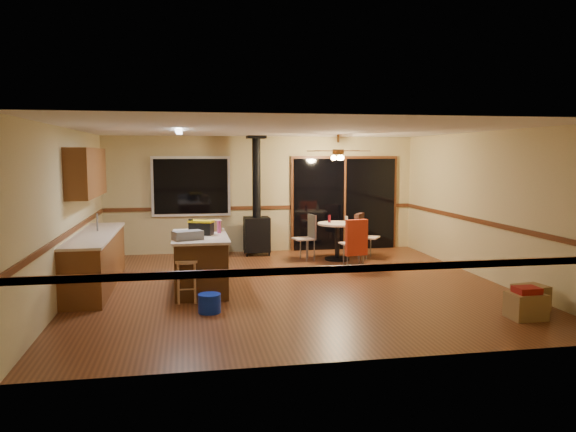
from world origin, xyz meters
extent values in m
plane|color=brown|center=(0.00, 0.00, 0.00)|extent=(7.00, 7.00, 0.00)
plane|color=silver|center=(0.00, 0.00, 2.60)|extent=(7.00, 7.00, 0.00)
plane|color=tan|center=(0.00, 3.50, 1.30)|extent=(7.00, 0.00, 7.00)
plane|color=tan|center=(0.00, -3.50, 1.30)|extent=(7.00, 0.00, 7.00)
plane|color=tan|center=(-3.50, 0.00, 1.30)|extent=(0.00, 7.00, 7.00)
plane|color=tan|center=(3.50, 0.00, 1.30)|extent=(0.00, 7.00, 7.00)
cube|color=black|center=(-1.60, 3.45, 1.50)|extent=(1.72, 0.10, 1.32)
cube|color=black|center=(1.90, 3.45, 1.05)|extent=(2.52, 0.10, 2.10)
cube|color=brown|center=(-3.20, 0.50, 0.43)|extent=(0.60, 3.00, 0.86)
cube|color=beige|center=(-3.20, 0.50, 0.88)|extent=(0.64, 3.04, 0.04)
cube|color=brown|center=(-3.33, 0.70, 1.90)|extent=(0.35, 2.00, 0.80)
cube|color=#4D2D13|center=(-1.50, 0.00, 0.43)|extent=(0.80, 1.60, 0.86)
cube|color=beige|center=(-1.50, 0.00, 0.88)|extent=(0.88, 1.68, 0.04)
cube|color=black|center=(-0.20, 3.05, 0.46)|extent=(0.55, 0.50, 0.75)
cylinder|color=black|center=(-0.20, 3.05, 1.71)|extent=(0.18, 0.18, 1.77)
cylinder|color=brown|center=(1.38, 2.15, 2.25)|extent=(0.24, 0.24, 0.10)
cylinder|color=brown|center=(1.38, 2.15, 2.52)|extent=(0.05, 0.05, 0.16)
sphere|color=#FFD88C|center=(1.38, 2.15, 2.13)|extent=(0.16, 0.16, 0.16)
cube|color=white|center=(-1.80, 0.30, 2.56)|extent=(0.10, 1.20, 0.04)
cube|color=slate|center=(-1.69, -0.45, 0.97)|extent=(0.50, 0.38, 0.14)
cube|color=black|center=(-1.47, 0.03, 1.00)|extent=(0.41, 0.32, 0.20)
cube|color=gold|center=(-1.47, 0.03, 1.12)|extent=(0.44, 0.34, 0.03)
cube|color=olive|center=(-1.22, 0.51, 0.99)|extent=(0.21, 0.28, 0.18)
cylinder|color=black|center=(-1.64, 0.05, 1.03)|extent=(0.10, 0.10, 0.26)
cylinder|color=#D84C8C|center=(-1.18, 0.18, 1.00)|extent=(0.07, 0.07, 0.21)
cylinder|color=white|center=(-1.39, 0.48, 0.98)|extent=(0.07, 0.07, 0.17)
cylinder|color=tan|center=(-1.72, -0.73, 0.32)|extent=(0.41, 0.41, 0.64)
cylinder|color=#0D29B9|center=(-1.41, -1.36, 0.13)|extent=(0.38, 0.38, 0.26)
cylinder|color=black|center=(1.38, 2.15, 0.02)|extent=(0.52, 0.52, 0.04)
cylinder|color=black|center=(1.38, 2.15, 0.39)|extent=(0.10, 0.10, 0.70)
cylinder|color=beige|center=(1.38, 2.15, 0.76)|extent=(0.83, 0.83, 0.04)
cylinder|color=#590C14|center=(1.23, 2.25, 0.86)|extent=(0.07, 0.07, 0.16)
cylinder|color=beige|center=(1.56, 2.10, 0.85)|extent=(0.06, 0.06, 0.15)
cube|color=tan|center=(0.68, 2.25, 0.45)|extent=(0.47, 0.47, 0.03)
cube|color=slate|center=(0.87, 2.29, 0.70)|extent=(0.10, 0.40, 0.50)
cube|color=tan|center=(1.48, 1.45, 0.45)|extent=(0.46, 0.46, 0.03)
cube|color=slate|center=(1.51, 1.26, 0.70)|extent=(0.40, 0.10, 0.50)
cube|color=red|center=(1.52, 1.24, 0.60)|extent=(0.45, 0.17, 0.70)
cube|color=tan|center=(2.08, 2.20, 0.45)|extent=(0.55, 0.55, 0.03)
cube|color=slate|center=(1.92, 2.31, 0.70)|extent=(0.25, 0.35, 0.50)
cube|color=black|center=(1.91, 2.32, 0.60)|extent=(0.33, 0.42, 0.70)
cube|color=olive|center=(-1.09, 3.10, 0.19)|extent=(0.54, 0.46, 0.39)
cube|color=olive|center=(2.76, -2.40, 0.17)|extent=(0.46, 0.39, 0.35)
cube|color=olive|center=(3.10, -1.99, 0.17)|extent=(0.47, 0.42, 0.34)
cube|color=maroon|center=(2.76, -2.40, 0.39)|extent=(0.32, 0.27, 0.08)
camera|label=1|loc=(-1.69, -9.06, 2.19)|focal=35.00mm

